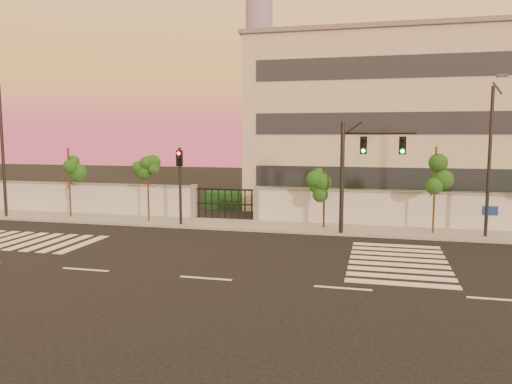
# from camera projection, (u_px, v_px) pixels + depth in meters

# --- Properties ---
(ground) EXTENTS (120.00, 120.00, 0.00)m
(ground) POSITION_uv_depth(u_px,v_px,m) (206.00, 278.00, 18.41)
(ground) COLOR black
(ground) RESTS_ON ground
(sidewalk) EXTENTS (60.00, 3.00, 0.15)m
(sidewalk) POSITION_uv_depth(u_px,v_px,m) (267.00, 226.00, 28.53)
(sidewalk) COLOR gray
(sidewalk) RESTS_ON ground
(perimeter_wall) EXTENTS (60.00, 0.36, 2.20)m
(perimeter_wall) POSITION_uv_depth(u_px,v_px,m) (274.00, 205.00, 29.84)
(perimeter_wall) COLOR silver
(perimeter_wall) RESTS_ON ground
(hedge_row) EXTENTS (41.00, 4.25, 1.80)m
(hedge_row) POSITION_uv_depth(u_px,v_px,m) (299.00, 204.00, 32.26)
(hedge_row) COLOR #103716
(hedge_row) RESTS_ON ground
(institutional_building) EXTENTS (24.40, 12.40, 12.25)m
(institutional_building) POSITION_uv_depth(u_px,v_px,m) (420.00, 123.00, 36.78)
(institutional_building) COLOR #BAB59D
(institutional_building) RESTS_ON ground
(distant_skyscraper) EXTENTS (16.00, 16.00, 118.00)m
(distant_skyscraper) POSITION_uv_depth(u_px,v_px,m) (259.00, 39.00, 296.81)
(distant_skyscraper) COLOR slate
(distant_skyscraper) RESTS_ON ground
(road_markings) EXTENTS (57.00, 7.62, 0.02)m
(road_markings) POSITION_uv_depth(u_px,v_px,m) (201.00, 253.00, 22.41)
(road_markings) COLOR silver
(road_markings) RESTS_ON ground
(street_tree_b) EXTENTS (1.50, 1.20, 4.45)m
(street_tree_b) POSITION_uv_depth(u_px,v_px,m) (69.00, 167.00, 31.22)
(street_tree_b) COLOR #382314
(street_tree_b) RESTS_ON ground
(street_tree_c) EXTENTS (1.35, 1.08, 4.03)m
(street_tree_c) POSITION_uv_depth(u_px,v_px,m) (148.00, 174.00, 29.46)
(street_tree_c) COLOR #382314
(street_tree_c) RESTS_ON ground
(street_tree_d) EXTENTS (1.33, 1.06, 3.52)m
(street_tree_d) POSITION_uv_depth(u_px,v_px,m) (325.00, 184.00, 27.52)
(street_tree_d) COLOR #382314
(street_tree_d) RESTS_ON ground
(street_tree_e) EXTENTS (1.35, 1.08, 4.66)m
(street_tree_e) POSITION_uv_depth(u_px,v_px,m) (436.00, 171.00, 25.86)
(street_tree_e) COLOR #382314
(street_tree_e) RESTS_ON ground
(traffic_signal_main) EXTENTS (3.75, 0.69, 5.94)m
(traffic_signal_main) POSITION_uv_depth(u_px,v_px,m) (357.00, 164.00, 25.63)
(traffic_signal_main) COLOR black
(traffic_signal_main) RESTS_ON ground
(traffic_signal_secondary) EXTENTS (0.35, 0.34, 4.55)m
(traffic_signal_secondary) POSITION_uv_depth(u_px,v_px,m) (180.00, 177.00, 28.39)
(traffic_signal_secondary) COLOR black
(traffic_signal_secondary) RESTS_ON ground
(streetlight_west) EXTENTS (0.52, 2.10, 8.74)m
(streetlight_west) POSITION_uv_depth(u_px,v_px,m) (0.00, 144.00, 30.79)
(streetlight_west) COLOR black
(streetlight_west) RESTS_ON ground
(streetlight_east) EXTENTS (0.48, 1.93, 8.03)m
(streetlight_east) POSITION_uv_depth(u_px,v_px,m) (490.00, 154.00, 24.66)
(streetlight_east) COLOR black
(streetlight_east) RESTS_ON ground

